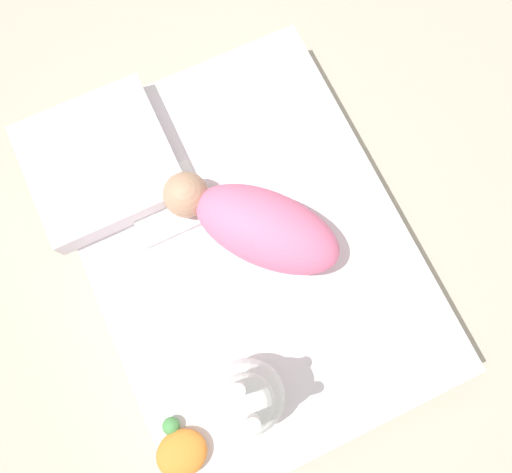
{
  "coord_description": "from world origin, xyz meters",
  "views": [
    {
      "loc": [
        -0.28,
        0.1,
        1.54
      ],
      "look_at": [
        0.0,
        -0.03,
        0.22
      ],
      "focal_mm": 35.0,
      "sensor_mm": 36.0,
      "label": 1
    }
  ],
  "objects_px": {
    "swaddled_baby": "(256,224)",
    "bunny_plush": "(247,398)",
    "pillow": "(101,163)",
    "turtle_plush": "(181,451)"
  },
  "relations": [
    {
      "from": "swaddled_baby",
      "to": "bunny_plush",
      "type": "xyz_separation_m",
      "value": [
        -0.39,
        0.21,
        0.05
      ]
    },
    {
      "from": "pillow",
      "to": "bunny_plush",
      "type": "distance_m",
      "value": 0.77
    },
    {
      "from": "bunny_plush",
      "to": "turtle_plush",
      "type": "relative_size",
      "value": 2.41
    },
    {
      "from": "pillow",
      "to": "turtle_plush",
      "type": "distance_m",
      "value": 0.81
    },
    {
      "from": "swaddled_baby",
      "to": "pillow",
      "type": "bearing_deg",
      "value": 0.25
    },
    {
      "from": "swaddled_baby",
      "to": "bunny_plush",
      "type": "height_order",
      "value": "bunny_plush"
    },
    {
      "from": "swaddled_baby",
      "to": "bunny_plush",
      "type": "distance_m",
      "value": 0.45
    },
    {
      "from": "bunny_plush",
      "to": "swaddled_baby",
      "type": "bearing_deg",
      "value": -28.09
    },
    {
      "from": "swaddled_baby",
      "to": "turtle_plush",
      "type": "height_order",
      "value": "swaddled_baby"
    },
    {
      "from": "pillow",
      "to": "bunny_plush",
      "type": "height_order",
      "value": "bunny_plush"
    }
  ]
}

